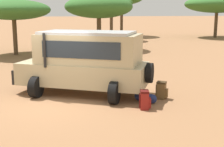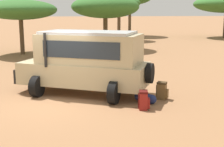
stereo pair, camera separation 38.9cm
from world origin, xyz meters
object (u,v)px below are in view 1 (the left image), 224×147
at_px(safari_vehicle, 85,61).
at_px(duffel_bag_low_black_case, 145,97).
at_px(acacia_tree_centre_back, 99,7).
at_px(acacia_tree_right_mid, 111,3).
at_px(backpack_beside_front_wheel, 145,100).
at_px(backpack_cluster_center, 162,90).
at_px(acacia_tree_left_mid, 13,10).
at_px(acacia_tree_distant_right, 217,4).

xyz_separation_m(safari_vehicle, duffel_bag_low_black_case, (1.96, -1.50, -1.13)).
bearing_deg(acacia_tree_centre_back, acacia_tree_right_mid, 71.92).
distance_m(safari_vehicle, backpack_beside_front_wheel, 2.99).
bearing_deg(duffel_bag_low_black_case, backpack_cluster_center, 23.60).
distance_m(backpack_cluster_center, acacia_tree_left_mid, 14.91).
relative_size(duffel_bag_low_black_case, acacia_tree_right_mid, 0.17).
relative_size(backpack_beside_front_wheel, acacia_tree_left_mid, 0.11).
height_order(duffel_bag_low_black_case, acacia_tree_right_mid, acacia_tree_right_mid).
relative_size(backpack_cluster_center, acacia_tree_distant_right, 0.08).
xyz_separation_m(acacia_tree_left_mid, acacia_tree_right_mid, (8.96, 9.48, 0.69)).
height_order(safari_vehicle, acacia_tree_centre_back, acacia_tree_centre_back).
relative_size(backpack_beside_front_wheel, acacia_tree_distant_right, 0.08).
height_order(safari_vehicle, duffel_bag_low_black_case, safari_vehicle).
relative_size(backpack_cluster_center, acacia_tree_centre_back, 0.12).
height_order(duffel_bag_low_black_case, acacia_tree_distant_right, acacia_tree_distant_right).
bearing_deg(safari_vehicle, acacia_tree_centre_back, 79.27).
relative_size(safari_vehicle, acacia_tree_centre_back, 0.97).
bearing_deg(safari_vehicle, backpack_beside_front_wheel, -52.95).
height_order(backpack_cluster_center, acacia_tree_centre_back, acacia_tree_centre_back).
xyz_separation_m(safari_vehicle, acacia_tree_distant_right, (18.13, 22.86, 2.62)).
bearing_deg(acacia_tree_distant_right, acacia_tree_right_mid, -173.50).
bearing_deg(backpack_beside_front_wheel, acacia_tree_distant_right, 56.81).
distance_m(safari_vehicle, acacia_tree_left_mid, 12.66).
xyz_separation_m(safari_vehicle, acacia_tree_centre_back, (2.60, 13.72, 2.19)).
bearing_deg(safari_vehicle, acacia_tree_distant_right, 51.58).
xyz_separation_m(duffel_bag_low_black_case, acacia_tree_distant_right, (16.17, 24.36, 3.75)).
xyz_separation_m(backpack_beside_front_wheel, duffel_bag_low_black_case, (0.26, 0.75, -0.14)).
distance_m(acacia_tree_left_mid, acacia_tree_centre_back, 6.72).
bearing_deg(acacia_tree_centre_back, backpack_beside_front_wheel, -93.22).
bearing_deg(duffel_bag_low_black_case, acacia_tree_left_mid, 113.47).
bearing_deg(acacia_tree_left_mid, backpack_cluster_center, -63.48).
xyz_separation_m(acacia_tree_left_mid, acacia_tree_distant_right, (21.99, 10.97, 0.67)).
height_order(backpack_beside_front_wheel, backpack_cluster_center, backpack_cluster_center).
height_order(backpack_cluster_center, acacia_tree_left_mid, acacia_tree_left_mid).
xyz_separation_m(acacia_tree_right_mid, acacia_tree_distant_right, (13.03, 1.48, -0.01)).
distance_m(backpack_beside_front_wheel, duffel_bag_low_black_case, 0.81).
relative_size(backpack_beside_front_wheel, acacia_tree_centre_back, 0.11).
height_order(backpack_beside_front_wheel, acacia_tree_centre_back, acacia_tree_centre_back).
xyz_separation_m(backpack_beside_front_wheel, acacia_tree_left_mid, (-5.56, 14.15, 2.94)).
height_order(backpack_cluster_center, acacia_tree_distant_right, acacia_tree_distant_right).
distance_m(duffel_bag_low_black_case, acacia_tree_right_mid, 23.40).
xyz_separation_m(backpack_beside_front_wheel, backpack_cluster_center, (0.97, 1.07, 0.01)).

